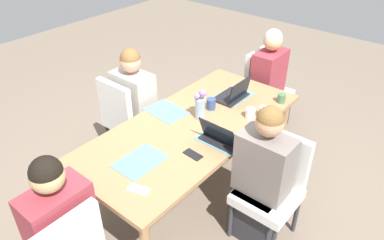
{
  "coord_description": "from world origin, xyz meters",
  "views": [
    {
      "loc": [
        1.97,
        1.63,
        2.44
      ],
      "look_at": [
        0.0,
        0.0,
        0.78
      ],
      "focal_mm": 34.21,
      "sensor_mm": 36.0,
      "label": 1
    }
  ],
  "objects_px": {
    "person_near_left_near": "(136,112)",
    "coffee_mug_near_left": "(281,98)",
    "flower_vase": "(200,105)",
    "phone_black": "(193,155)",
    "coffee_mug_centre_left": "(250,113)",
    "person_head_right_left_mid": "(66,240)",
    "laptop_far_right_near": "(221,137)",
    "person_head_left_left_far": "(267,87)",
    "person_far_right_near": "(261,182)",
    "chair_head_left_left_far": "(264,86)",
    "coffee_mug_near_right": "(263,112)",
    "chair_far_right_near": "(273,183)",
    "chair_near_left_near": "(126,116)",
    "laptop_head_left_left_far": "(233,95)",
    "phone_silver": "(139,189)",
    "dining_table": "(192,132)",
    "coffee_mug_centre_right": "(211,104)"
  },
  "relations": [
    {
      "from": "person_near_left_near",
      "to": "coffee_mug_near_left",
      "type": "relative_size",
      "value": 14.07
    },
    {
      "from": "flower_vase",
      "to": "phone_black",
      "type": "relative_size",
      "value": 1.86
    },
    {
      "from": "coffee_mug_centre_left",
      "to": "person_head_right_left_mid",
      "type": "bearing_deg",
      "value": -9.56
    },
    {
      "from": "laptop_far_right_near",
      "to": "person_head_left_left_far",
      "type": "bearing_deg",
      "value": -165.77
    },
    {
      "from": "person_far_right_near",
      "to": "laptop_far_right_near",
      "type": "bearing_deg",
      "value": -89.56
    },
    {
      "from": "chair_head_left_left_far",
      "to": "coffee_mug_near_right",
      "type": "xyz_separation_m",
      "value": [
        0.91,
        0.49,
        0.28
      ]
    },
    {
      "from": "person_far_right_near",
      "to": "phone_black",
      "type": "relative_size",
      "value": 7.97
    },
    {
      "from": "chair_far_right_near",
      "to": "person_near_left_near",
      "type": "bearing_deg",
      "value": -90.34
    },
    {
      "from": "coffee_mug_near_right",
      "to": "phone_black",
      "type": "distance_m",
      "value": 0.81
    },
    {
      "from": "chair_far_right_near",
      "to": "coffee_mug_near_right",
      "type": "xyz_separation_m",
      "value": [
        -0.45,
        -0.38,
        0.28
      ]
    },
    {
      "from": "chair_far_right_near",
      "to": "chair_near_left_near",
      "type": "bearing_deg",
      "value": -87.66
    },
    {
      "from": "laptop_head_left_left_far",
      "to": "laptop_far_right_near",
      "type": "distance_m",
      "value": 0.7
    },
    {
      "from": "person_head_left_left_far",
      "to": "coffee_mug_centre_left",
      "type": "distance_m",
      "value": 1.02
    },
    {
      "from": "phone_black",
      "to": "phone_silver",
      "type": "distance_m",
      "value": 0.52
    },
    {
      "from": "laptop_far_right_near",
      "to": "phone_silver",
      "type": "distance_m",
      "value": 0.79
    },
    {
      "from": "person_head_right_left_mid",
      "to": "laptop_head_left_left_far",
      "type": "xyz_separation_m",
      "value": [
        -1.89,
        -0.01,
        0.25
      ]
    },
    {
      "from": "person_head_left_left_far",
      "to": "flower_vase",
      "type": "bearing_deg",
      "value": 0.29
    },
    {
      "from": "person_head_right_left_mid",
      "to": "laptop_head_left_left_far",
      "type": "height_order",
      "value": "person_head_right_left_mid"
    },
    {
      "from": "dining_table",
      "to": "laptop_far_right_near",
      "type": "height_order",
      "value": "laptop_far_right_near"
    },
    {
      "from": "chair_near_left_near",
      "to": "person_far_right_near",
      "type": "relative_size",
      "value": 0.75
    },
    {
      "from": "flower_vase",
      "to": "phone_silver",
      "type": "height_order",
      "value": "flower_vase"
    },
    {
      "from": "chair_head_left_left_far",
      "to": "person_head_left_left_far",
      "type": "distance_m",
      "value": 0.1
    },
    {
      "from": "chair_near_left_near",
      "to": "chair_far_right_near",
      "type": "relative_size",
      "value": 1.0
    },
    {
      "from": "chair_far_right_near",
      "to": "phone_silver",
      "type": "height_order",
      "value": "chair_far_right_near"
    },
    {
      "from": "dining_table",
      "to": "phone_black",
      "type": "height_order",
      "value": "phone_black"
    },
    {
      "from": "person_near_left_near",
      "to": "chair_far_right_near",
      "type": "height_order",
      "value": "person_near_left_near"
    },
    {
      "from": "flower_vase",
      "to": "chair_near_left_near",
      "type": "bearing_deg",
      "value": -79.07
    },
    {
      "from": "chair_far_right_near",
      "to": "laptop_head_left_left_far",
      "type": "relative_size",
      "value": 2.81
    },
    {
      "from": "person_head_left_left_far",
      "to": "coffee_mug_centre_right",
      "type": "bearing_deg",
      "value": -0.7
    },
    {
      "from": "person_near_left_near",
      "to": "coffee_mug_centre_right",
      "type": "height_order",
      "value": "person_near_left_near"
    },
    {
      "from": "dining_table",
      "to": "chair_head_left_left_far",
      "type": "height_order",
      "value": "chair_head_left_left_far"
    },
    {
      "from": "coffee_mug_near_right",
      "to": "coffee_mug_centre_right",
      "type": "xyz_separation_m",
      "value": [
        0.18,
        -0.43,
        0.0
      ]
    },
    {
      "from": "laptop_far_right_near",
      "to": "coffee_mug_near_left",
      "type": "height_order",
      "value": "laptop_far_right_near"
    },
    {
      "from": "coffee_mug_centre_left",
      "to": "phone_black",
      "type": "bearing_deg",
      "value": -4.17
    },
    {
      "from": "phone_black",
      "to": "person_far_right_near",
      "type": "bearing_deg",
      "value": 34.91
    },
    {
      "from": "dining_table",
      "to": "person_far_right_near",
      "type": "xyz_separation_m",
      "value": [
        0.03,
        0.72,
        -0.13
      ]
    },
    {
      "from": "coffee_mug_near_left",
      "to": "coffee_mug_near_right",
      "type": "relative_size",
      "value": 0.86
    },
    {
      "from": "person_head_left_left_far",
      "to": "coffee_mug_near_left",
      "type": "relative_size",
      "value": 14.07
    },
    {
      "from": "person_near_left_near",
      "to": "laptop_far_right_near",
      "type": "distance_m",
      "value": 1.13
    },
    {
      "from": "phone_silver",
      "to": "coffee_mug_centre_right",
      "type": "bearing_deg",
      "value": 85.93
    },
    {
      "from": "laptop_head_left_left_far",
      "to": "phone_silver",
      "type": "xyz_separation_m",
      "value": [
        1.41,
        0.2,
        -0.04
      ]
    },
    {
      "from": "person_far_right_near",
      "to": "chair_far_right_near",
      "type": "bearing_deg",
      "value": 141.24
    },
    {
      "from": "chair_head_left_left_far",
      "to": "phone_black",
      "type": "xyz_separation_m",
      "value": [
        1.71,
        0.36,
        0.23
      ]
    },
    {
      "from": "laptop_head_left_left_far",
      "to": "coffee_mug_near_right",
      "type": "xyz_separation_m",
      "value": [
        0.1,
        0.38,
        0.0
      ]
    },
    {
      "from": "coffee_mug_centre_left",
      "to": "person_near_left_near",
      "type": "bearing_deg",
      "value": -71.61
    },
    {
      "from": "person_head_right_left_mid",
      "to": "chair_far_right_near",
      "type": "height_order",
      "value": "person_head_right_left_mid"
    },
    {
      "from": "laptop_far_right_near",
      "to": "person_head_right_left_mid",
      "type": "bearing_deg",
      "value": -13.33
    },
    {
      "from": "chair_far_right_near",
      "to": "flower_vase",
      "type": "xyz_separation_m",
      "value": [
        -0.09,
        -0.79,
        0.36
      ]
    },
    {
      "from": "laptop_far_right_near",
      "to": "phone_silver",
      "type": "bearing_deg",
      "value": -7.69
    },
    {
      "from": "person_head_right_left_mid",
      "to": "person_far_right_near",
      "type": "bearing_deg",
      "value": 151.44
    }
  ]
}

